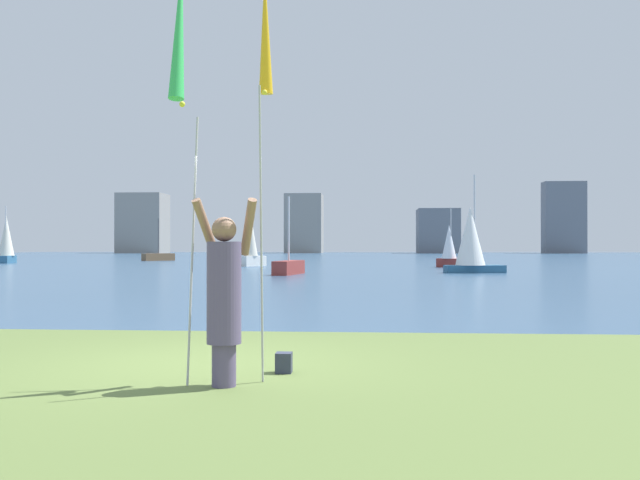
{
  "coord_description": "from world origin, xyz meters",
  "views": [
    {
      "loc": [
        2.16,
        -8.79,
        1.52
      ],
      "look_at": [
        0.97,
        8.16,
        1.62
      ],
      "focal_mm": 39.33,
      "sensor_mm": 36.0,
      "label": 1
    }
  ],
  "objects_px": {
    "kite_flag_left": "(180,35)",
    "bag": "(284,363)",
    "sailboat_5": "(450,247)",
    "kite_flag_right": "(265,40)",
    "sailboat_1": "(471,241)",
    "sailboat_2": "(6,241)",
    "sailboat_7": "(158,257)",
    "sailboat_0": "(289,267)",
    "person": "(224,293)",
    "sailboat_4": "(251,243)"
  },
  "relations": [
    {
      "from": "sailboat_7",
      "to": "kite_flag_right",
      "type": "bearing_deg",
      "value": -71.79
    },
    {
      "from": "sailboat_1",
      "to": "sailboat_4",
      "type": "relative_size",
      "value": 1.1
    },
    {
      "from": "bag",
      "to": "sailboat_5",
      "type": "height_order",
      "value": "sailboat_5"
    },
    {
      "from": "kite_flag_right",
      "to": "sailboat_7",
      "type": "bearing_deg",
      "value": 108.21
    },
    {
      "from": "sailboat_0",
      "to": "kite_flag_right",
      "type": "bearing_deg",
      "value": -83.98
    },
    {
      "from": "sailboat_2",
      "to": "sailboat_7",
      "type": "height_order",
      "value": "sailboat_2"
    },
    {
      "from": "kite_flag_left",
      "to": "sailboat_0",
      "type": "height_order",
      "value": "kite_flag_left"
    },
    {
      "from": "bag",
      "to": "sailboat_1",
      "type": "height_order",
      "value": "sailboat_1"
    },
    {
      "from": "sailboat_0",
      "to": "person",
      "type": "bearing_deg",
      "value": -84.86
    },
    {
      "from": "kite_flag_right",
      "to": "sailboat_2",
      "type": "xyz_separation_m",
      "value": [
        -27.69,
        46.03,
        -2.08
      ]
    },
    {
      "from": "sailboat_5",
      "to": "sailboat_7",
      "type": "distance_m",
      "value": 29.43
    },
    {
      "from": "sailboat_7",
      "to": "sailboat_1",
      "type": "bearing_deg",
      "value": -45.83
    },
    {
      "from": "kite_flag_left",
      "to": "bag",
      "type": "xyz_separation_m",
      "value": [
        0.92,
        1.21,
        -3.54
      ]
    },
    {
      "from": "person",
      "to": "sailboat_4",
      "type": "height_order",
      "value": "sailboat_4"
    },
    {
      "from": "kite_flag_left",
      "to": "bag",
      "type": "bearing_deg",
      "value": 52.71
    },
    {
      "from": "sailboat_0",
      "to": "bag",
      "type": "bearing_deg",
      "value": -83.54
    },
    {
      "from": "sailboat_2",
      "to": "sailboat_5",
      "type": "relative_size",
      "value": 1.19
    },
    {
      "from": "person",
      "to": "bag",
      "type": "bearing_deg",
      "value": 57.49
    },
    {
      "from": "kite_flag_left",
      "to": "sailboat_7",
      "type": "distance_m",
      "value": 58.2
    },
    {
      "from": "person",
      "to": "sailboat_4",
      "type": "relative_size",
      "value": 0.43
    },
    {
      "from": "sailboat_7",
      "to": "person",
      "type": "bearing_deg",
      "value": -72.28
    },
    {
      "from": "sailboat_4",
      "to": "sailboat_5",
      "type": "distance_m",
      "value": 13.37
    },
    {
      "from": "kite_flag_left",
      "to": "sailboat_4",
      "type": "distance_m",
      "value": 40.99
    },
    {
      "from": "bag",
      "to": "sailboat_7",
      "type": "bearing_deg",
      "value": 108.49
    },
    {
      "from": "sailboat_0",
      "to": "sailboat_2",
      "type": "xyz_separation_m",
      "value": [
        -24.85,
        19.1,
        1.36
      ]
    },
    {
      "from": "bag",
      "to": "sailboat_7",
      "type": "xyz_separation_m",
      "value": [
        -18.15,
        54.29,
        0.24
      ]
    },
    {
      "from": "kite_flag_right",
      "to": "sailboat_0",
      "type": "xyz_separation_m",
      "value": [
        -2.84,
        26.92,
        -3.44
      ]
    },
    {
      "from": "person",
      "to": "sailboat_7",
      "type": "relative_size",
      "value": 0.52
    },
    {
      "from": "sailboat_5",
      "to": "kite_flag_right",
      "type": "bearing_deg",
      "value": -99.49
    },
    {
      "from": "sailboat_4",
      "to": "sailboat_7",
      "type": "xyz_separation_m",
      "value": [
        -11.09,
        15.02,
        -1.25
      ]
    },
    {
      "from": "sailboat_2",
      "to": "sailboat_4",
      "type": "height_order",
      "value": "sailboat_4"
    },
    {
      "from": "kite_flag_left",
      "to": "sailboat_5",
      "type": "relative_size",
      "value": 1.18
    },
    {
      "from": "sailboat_5",
      "to": "sailboat_7",
      "type": "height_order",
      "value": "sailboat_7"
    },
    {
      "from": "sailboat_1",
      "to": "sailboat_7",
      "type": "xyz_separation_m",
      "value": [
        -24.5,
        25.22,
        -1.34
      ]
    },
    {
      "from": "kite_flag_right",
      "to": "sailboat_2",
      "type": "relative_size",
      "value": 1.02
    },
    {
      "from": "sailboat_4",
      "to": "bag",
      "type": "bearing_deg",
      "value": -79.8
    },
    {
      "from": "kite_flag_left",
      "to": "sailboat_5",
      "type": "xyz_separation_m",
      "value": [
        7.14,
        39.04,
        -2.32
      ]
    },
    {
      "from": "sailboat_0",
      "to": "sailboat_5",
      "type": "distance_m",
      "value": 14.62
    },
    {
      "from": "bag",
      "to": "sailboat_0",
      "type": "xyz_separation_m",
      "value": [
        -3.0,
        26.52,
        0.26
      ]
    },
    {
      "from": "kite_flag_right",
      "to": "bag",
      "type": "relative_size",
      "value": 19.53
    },
    {
      "from": "person",
      "to": "sailboat_0",
      "type": "bearing_deg",
      "value": 96.21
    },
    {
      "from": "person",
      "to": "sailboat_1",
      "type": "distance_m",
      "value": 30.68
    },
    {
      "from": "person",
      "to": "sailboat_7",
      "type": "height_order",
      "value": "sailboat_7"
    },
    {
      "from": "bag",
      "to": "sailboat_5",
      "type": "bearing_deg",
      "value": 80.66
    },
    {
      "from": "kite_flag_right",
      "to": "sailboat_0",
      "type": "height_order",
      "value": "kite_flag_right"
    },
    {
      "from": "person",
      "to": "bag",
      "type": "distance_m",
      "value": 1.31
    },
    {
      "from": "sailboat_2",
      "to": "sailboat_1",
      "type": "bearing_deg",
      "value": -25.83
    },
    {
      "from": "sailboat_7",
      "to": "sailboat_2",
      "type": "bearing_deg",
      "value": -138.23
    },
    {
      "from": "person",
      "to": "sailboat_5",
      "type": "relative_size",
      "value": 0.53
    },
    {
      "from": "sailboat_0",
      "to": "sailboat_1",
      "type": "distance_m",
      "value": 9.78
    }
  ]
}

